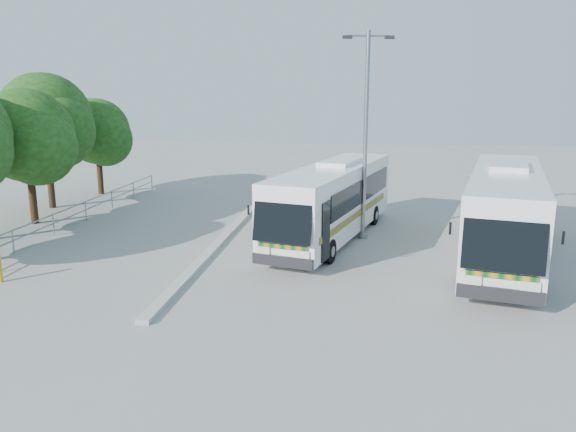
# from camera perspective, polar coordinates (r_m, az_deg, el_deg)

# --- Properties ---
(ground) EXTENTS (100.00, 100.00, 0.00)m
(ground) POSITION_cam_1_polar(r_m,az_deg,el_deg) (21.10, -2.66, -4.90)
(ground) COLOR gray
(ground) RESTS_ON ground
(kerb_divider) EXTENTS (0.40, 16.00, 0.15)m
(kerb_divider) POSITION_cam_1_polar(r_m,az_deg,el_deg) (23.43, -7.35, -3.01)
(kerb_divider) COLOR #B2B2AD
(kerb_divider) RESTS_ON ground
(railing) EXTENTS (0.06, 22.00, 1.00)m
(railing) POSITION_cam_1_polar(r_m,az_deg,el_deg) (27.98, -21.75, 0.13)
(railing) COLOR gray
(railing) RESTS_ON ground
(tree_far_c) EXTENTS (4.97, 4.69, 6.49)m
(tree_far_c) POSITION_cam_1_polar(r_m,az_deg,el_deg) (29.52, -24.90, 7.39)
(tree_far_c) COLOR #382314
(tree_far_c) RESTS_ON ground
(tree_far_d) EXTENTS (5.62, 5.30, 7.33)m
(tree_far_d) POSITION_cam_1_polar(r_m,az_deg,el_deg) (33.26, -23.35, 8.94)
(tree_far_d) COLOR #382314
(tree_far_d) RESTS_ON ground
(tree_far_e) EXTENTS (4.54, 4.28, 5.92)m
(tree_far_e) POSITION_cam_1_polar(r_m,az_deg,el_deg) (36.95, -18.75, 8.11)
(tree_far_e) COLOR #382314
(tree_far_e) RESTS_ON ground
(coach_main) EXTENTS (5.14, 11.61, 3.17)m
(coach_main) POSITION_cam_1_polar(r_m,az_deg,el_deg) (24.47, 4.57, 1.71)
(coach_main) COLOR white
(coach_main) RESTS_ON ground
(coach_adjacent) EXTENTS (5.21, 12.40, 3.38)m
(coach_adjacent) POSITION_cam_1_polar(r_m,az_deg,el_deg) (23.00, 21.16, 0.49)
(coach_adjacent) COLOR silver
(coach_adjacent) RESTS_ON ground
(lamppost) EXTENTS (2.13, 0.63, 8.75)m
(lamppost) POSITION_cam_1_polar(r_m,az_deg,el_deg) (24.20, 7.91, 8.90)
(lamppost) COLOR gray
(lamppost) RESTS_ON ground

